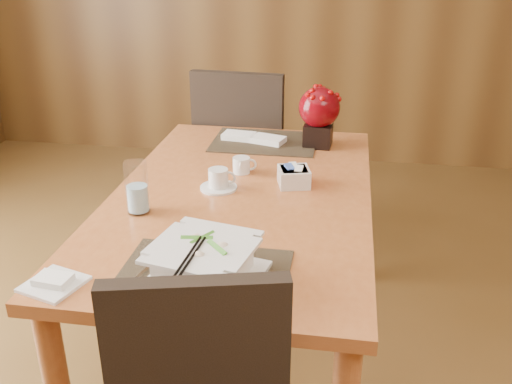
% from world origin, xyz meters
% --- Properties ---
extents(dining_table, '(0.90, 1.50, 0.75)m').
position_xyz_m(dining_table, '(0.00, 0.60, 0.65)').
color(dining_table, '#B26231').
rests_on(dining_table, ground).
extents(placemat_near, '(0.45, 0.33, 0.01)m').
position_xyz_m(placemat_near, '(0.00, 0.05, 0.75)').
color(placemat_near, black).
rests_on(placemat_near, dining_table).
extents(placemat_far, '(0.45, 0.33, 0.01)m').
position_xyz_m(placemat_far, '(0.00, 1.15, 0.75)').
color(placemat_far, black).
rests_on(placemat_far, dining_table).
extents(soup_setting, '(0.33, 0.33, 0.11)m').
position_xyz_m(soup_setting, '(0.01, 0.02, 0.81)').
color(soup_setting, silver).
rests_on(soup_setting, dining_table).
extents(coffee_cup, '(0.13, 0.13, 0.08)m').
position_xyz_m(coffee_cup, '(-0.09, 0.62, 0.78)').
color(coffee_cup, silver).
rests_on(coffee_cup, dining_table).
extents(water_glass, '(0.08, 0.08, 0.17)m').
position_xyz_m(water_glass, '(-0.30, 0.40, 0.84)').
color(water_glass, white).
rests_on(water_glass, dining_table).
extents(creamer_jug, '(0.09, 0.09, 0.06)m').
position_xyz_m(creamer_jug, '(-0.04, 0.79, 0.78)').
color(creamer_jug, silver).
rests_on(creamer_jug, dining_table).
extents(sugar_caddy, '(0.13, 0.13, 0.06)m').
position_xyz_m(sugar_caddy, '(0.17, 0.70, 0.78)').
color(sugar_caddy, silver).
rests_on(sugar_caddy, dining_table).
extents(berry_decor, '(0.17, 0.17, 0.26)m').
position_xyz_m(berry_decor, '(0.23, 1.15, 0.90)').
color(berry_decor, black).
rests_on(berry_decor, dining_table).
extents(napkins_far, '(0.29, 0.16, 0.02)m').
position_xyz_m(napkins_far, '(-0.04, 1.15, 0.77)').
color(napkins_far, white).
rests_on(napkins_far, dining_table).
extents(bread_plate, '(0.17, 0.17, 0.01)m').
position_xyz_m(bread_plate, '(-0.37, -0.05, 0.75)').
color(bread_plate, silver).
rests_on(bread_plate, dining_table).
extents(far_chair, '(0.50, 0.50, 1.00)m').
position_xyz_m(far_chair, '(-0.16, 1.51, 0.56)').
color(far_chair, black).
rests_on(far_chair, ground).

